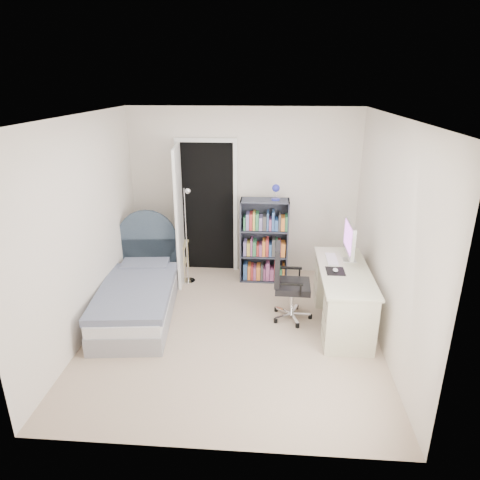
# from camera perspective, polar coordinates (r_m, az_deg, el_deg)

# --- Properties ---
(room_shell) EXTENTS (3.50, 3.70, 2.60)m
(room_shell) POSITION_cam_1_polar(r_m,az_deg,el_deg) (4.75, -1.00, 0.95)
(room_shell) COLOR tan
(room_shell) RESTS_ON ground
(door) EXTENTS (0.92, 0.83, 2.06)m
(door) POSITION_cam_1_polar(r_m,az_deg,el_deg) (6.35, -6.78, 3.88)
(door) COLOR black
(door) RESTS_ON ground
(bed) EXTENTS (1.05, 1.93, 1.14)m
(bed) POSITION_cam_1_polar(r_m,az_deg,el_deg) (5.69, -13.35, -7.08)
(bed) COLOR gray
(bed) RESTS_ON ground
(nightstand) EXTENTS (0.38, 0.38, 0.57)m
(nightstand) POSITION_cam_1_polar(r_m,az_deg,el_deg) (6.72, -8.78, -1.28)
(nightstand) COLOR #D7C184
(nightstand) RESTS_ON ground
(floor_lamp) EXTENTS (0.21, 0.21, 1.45)m
(floor_lamp) POSITION_cam_1_polar(r_m,az_deg,el_deg) (6.25, -6.97, -0.70)
(floor_lamp) COLOR silver
(floor_lamp) RESTS_ON ground
(bookcase) EXTENTS (0.70, 0.30, 1.48)m
(bookcase) POSITION_cam_1_polar(r_m,az_deg,el_deg) (6.31, 3.32, -0.50)
(bookcase) COLOR #353948
(bookcase) RESTS_ON ground
(desk) EXTENTS (0.59, 1.48, 1.21)m
(desk) POSITION_cam_1_polar(r_m,az_deg,el_deg) (5.41, 13.52, -6.98)
(desk) COLOR beige
(desk) RESTS_ON ground
(office_chair) EXTENTS (0.50, 0.51, 0.98)m
(office_chair) POSITION_cam_1_polar(r_m,az_deg,el_deg) (5.33, 6.20, -5.23)
(office_chair) COLOR silver
(office_chair) RESTS_ON ground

